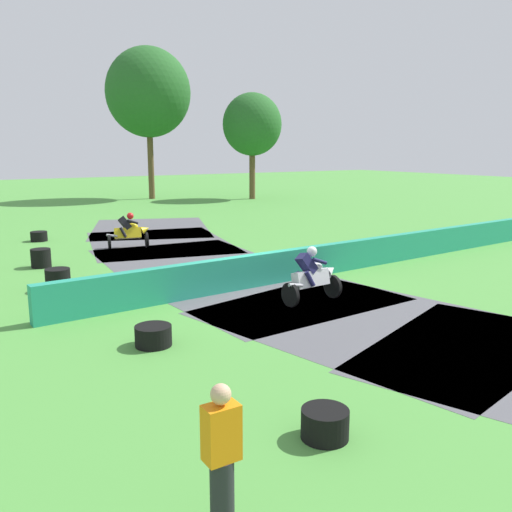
# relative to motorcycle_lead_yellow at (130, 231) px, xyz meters

# --- Properties ---
(ground_plane) EXTENTS (120.00, 120.00, 0.00)m
(ground_plane) POSITION_rel_motorcycle_lead_yellow_xyz_m (0.74, -7.61, -0.64)
(ground_plane) COLOR #4C933D
(track_asphalt) EXTENTS (10.32, 32.74, 0.01)m
(track_asphalt) POSITION_rel_motorcycle_lead_yellow_xyz_m (1.97, -7.53, -0.64)
(track_asphalt) COLOR #515156
(track_asphalt) RESTS_ON ground
(safety_barrier) EXTENTS (21.09, 1.66, 0.90)m
(safety_barrier) POSITION_rel_motorcycle_lead_yellow_xyz_m (5.51, -7.30, -0.19)
(safety_barrier) COLOR #239375
(safety_barrier) RESTS_ON ground
(motorcycle_lead_yellow) EXTENTS (1.72, 1.08, 1.43)m
(motorcycle_lead_yellow) POSITION_rel_motorcycle_lead_yellow_xyz_m (0.00, 0.00, 0.00)
(motorcycle_lead_yellow) COLOR black
(motorcycle_lead_yellow) RESTS_ON ground
(motorcycle_chase_white) EXTENTS (1.68, 0.80, 1.43)m
(motorcycle_chase_white) POSITION_rel_motorcycle_lead_yellow_xyz_m (1.33, -9.63, 0.01)
(motorcycle_chase_white) COLOR black
(motorcycle_chase_white) RESTS_ON ground
(tire_stack_near) EXTENTS (0.67, 0.67, 0.40)m
(tire_stack_near) POSITION_rel_motorcycle_lead_yellow_xyz_m (-2.65, 3.51, -0.44)
(tire_stack_near) COLOR black
(tire_stack_near) RESTS_ON ground
(tire_stack_mid_a) EXTENTS (0.62, 0.62, 0.60)m
(tire_stack_mid_a) POSITION_rel_motorcycle_lead_yellow_xyz_m (-3.62, -1.83, -0.34)
(tire_stack_mid_a) COLOR black
(tire_stack_mid_a) RESTS_ON ground
(tire_stack_mid_b) EXTENTS (0.65, 0.65, 0.60)m
(tire_stack_mid_b) POSITION_rel_motorcycle_lead_yellow_xyz_m (-3.83, -5.16, -0.34)
(tire_stack_mid_b) COLOR black
(tire_stack_mid_b) RESTS_ON ground
(tire_stack_far) EXTENTS (0.72, 0.72, 0.40)m
(tire_stack_far) POSITION_rel_motorcycle_lead_yellow_xyz_m (-3.24, -10.48, -0.44)
(tire_stack_far) COLOR black
(tire_stack_far) RESTS_ON ground
(tire_stack_extra_a) EXTENTS (0.64, 0.64, 0.40)m
(tire_stack_extra_a) POSITION_rel_motorcycle_lead_yellow_xyz_m (-2.63, -14.95, -0.44)
(tire_stack_extra_a) COLOR black
(tire_stack_extra_a) RESTS_ON ground
(track_marshal) EXTENTS (0.34, 0.24, 1.63)m
(track_marshal) POSITION_rel_motorcycle_lead_yellow_xyz_m (-4.70, -15.91, 0.18)
(track_marshal) COLOR #232328
(track_marshal) RESTS_ON ground
(tree_far_right) EXTENTS (4.35, 4.35, 7.78)m
(tree_far_right) POSITION_rel_motorcycle_lead_yellow_xyz_m (14.89, 15.04, 4.82)
(tree_far_right) COLOR brown
(tree_far_right) RESTS_ON ground
(tree_mid_rise) EXTENTS (6.17, 6.17, 11.02)m
(tree_mid_rise) POSITION_rel_motorcycle_lead_yellow_xyz_m (8.52, 19.19, 7.12)
(tree_mid_rise) COLOR brown
(tree_mid_rise) RESTS_ON ground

